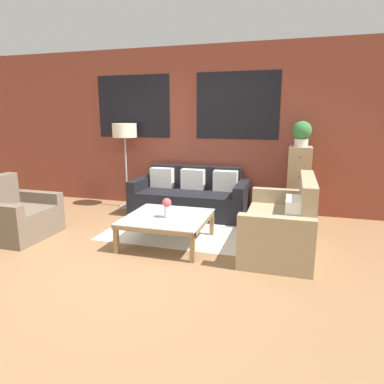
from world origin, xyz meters
TOP-DOWN VIEW (x-y plane):
  - ground_plane at (0.00, 0.00)m, footprint 16.00×16.00m
  - wall_back_brick at (0.00, 2.44)m, footprint 8.40×0.09m
  - rug at (0.38, 1.16)m, footprint 2.09×1.63m
  - couch_dark at (0.27, 1.95)m, footprint 1.91×0.88m
  - settee_vintage at (1.82, 0.72)m, footprint 0.80×1.55m
  - armchair_corner at (-1.70, 0.18)m, footprint 0.80×0.90m
  - coffee_table at (0.38, 0.51)m, footprint 1.04×1.04m
  - floor_lamp at (-0.97, 2.06)m, footprint 0.43×0.43m
  - drawer_cabinet at (2.00, 2.16)m, footprint 0.35×0.42m
  - potted_plant at (2.00, 2.16)m, footprint 0.30×0.30m
  - flower_vase at (0.40, 0.45)m, footprint 0.12×0.12m

SIDE VIEW (x-z plane):
  - ground_plane at x=0.00m, z-range 0.00..0.00m
  - rug at x=0.38m, z-range 0.00..0.00m
  - armchair_corner at x=-1.70m, z-range -0.14..0.70m
  - couch_dark at x=0.27m, z-range -0.10..0.68m
  - settee_vintage at x=1.82m, z-range -0.15..0.77m
  - coffee_table at x=0.38m, z-range 0.14..0.51m
  - flower_vase at x=0.40m, z-range 0.40..0.65m
  - drawer_cabinet at x=2.00m, z-range 0.00..1.17m
  - floor_lamp at x=-0.97m, z-range 0.57..2.08m
  - potted_plant at x=2.00m, z-range 1.18..1.58m
  - wall_back_brick at x=0.00m, z-range 0.01..2.81m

